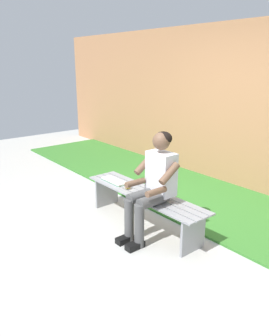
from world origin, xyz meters
name	(u,v)px	position (x,y,z in m)	size (l,w,h in m)	color
ground_plane	(35,219)	(1.07, 1.00, -0.02)	(10.00, 7.00, 0.04)	#B2B2AD
grass_strip	(206,200)	(0.00, -1.23, 0.01)	(9.00, 1.74, 0.03)	#387A2D
brick_wall	(225,105)	(0.50, -2.20, 1.29)	(9.50, 0.24, 2.59)	#B27A51
bench_near	(144,200)	(0.00, 0.00, 0.34)	(1.86, 0.43, 0.44)	gray
person_seated	(153,182)	(-0.28, 0.10, 0.68)	(0.50, 0.69, 1.25)	silver
apple	(128,186)	(0.22, 0.08, 0.48)	(0.08, 0.08, 0.08)	gold
book_open	(114,181)	(0.55, 0.05, 0.45)	(0.41, 0.16, 0.02)	white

